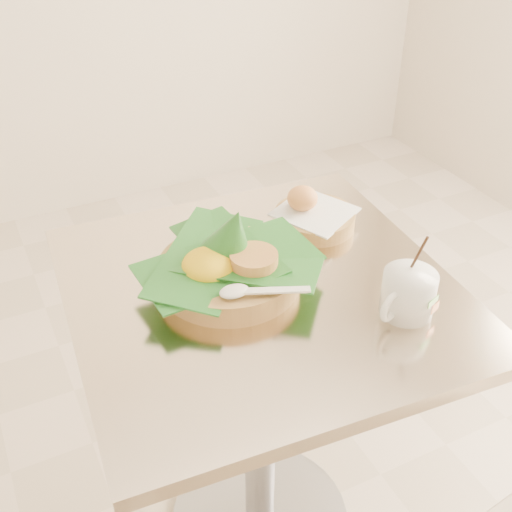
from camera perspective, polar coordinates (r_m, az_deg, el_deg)
name	(u,v)px	position (r m, az deg, el deg)	size (l,w,h in m)	color
cafe_table	(260,372)	(1.34, 0.40, -10.24)	(0.75, 0.75, 0.75)	gray
rice_basket	(229,263)	(1.18, -2.43, -0.63)	(0.33, 0.33, 0.17)	tan
bread_basket	(313,215)	(1.36, 5.05, 3.64)	(0.20, 0.20, 0.09)	tan
coffee_mug	(408,293)	(1.14, 13.32, -3.22)	(0.13, 0.10, 0.16)	white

